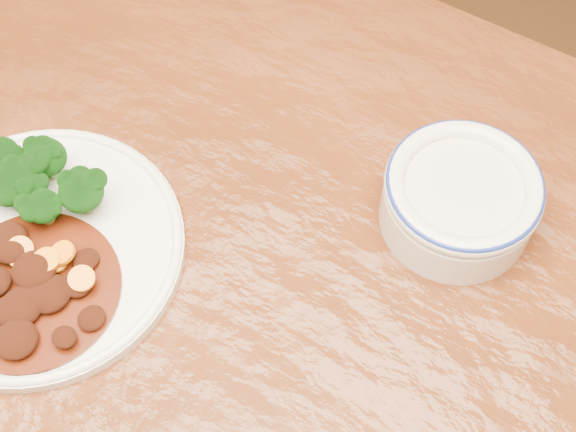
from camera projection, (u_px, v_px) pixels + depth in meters
The scene contains 5 objects.
dining_table at pixel (231, 414), 0.68m from camera, with size 1.54×0.96×0.75m.
dinner_plate at pixel (38, 248), 0.66m from camera, with size 0.24×0.24×0.02m.
broccoli_florets at pixel (24, 178), 0.66m from camera, with size 0.14×0.08×0.04m.
mince_stew at pixel (24, 285), 0.63m from camera, with size 0.14×0.14×0.02m.
dip_bowl at pixel (460, 198), 0.66m from camera, with size 0.13×0.13×0.06m.
Camera 1 is at (0.15, -0.14, 1.34)m, focal length 50.00 mm.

